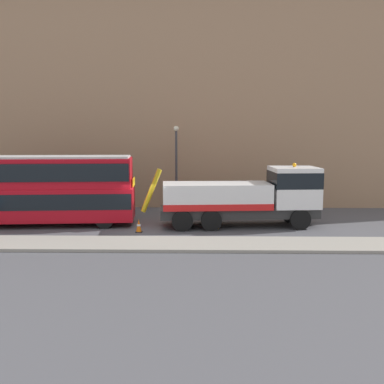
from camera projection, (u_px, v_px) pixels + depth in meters
name	position (u px, v px, depth m)	size (l,w,h in m)	color
ground_plane	(146.00, 228.00, 26.77)	(120.00, 120.00, 0.00)	#4C4C51
near_kerb	(136.00, 244.00, 22.59)	(60.00, 2.80, 0.15)	gray
building_facade	(157.00, 94.00, 33.38)	(60.00, 1.50, 16.00)	#9E7A5B
recovery_tow_truck	(247.00, 196.00, 26.93)	(10.22, 3.35, 3.67)	#2D2D2D
double_decker_bus	(38.00, 188.00, 27.06)	(11.18, 3.43, 4.06)	#B70C19
traffic_cone_near_bus	(139.00, 226.00, 25.50)	(0.36, 0.36, 0.72)	orange
street_lamp	(176.00, 161.00, 31.77)	(0.36, 0.36, 5.83)	#38383D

